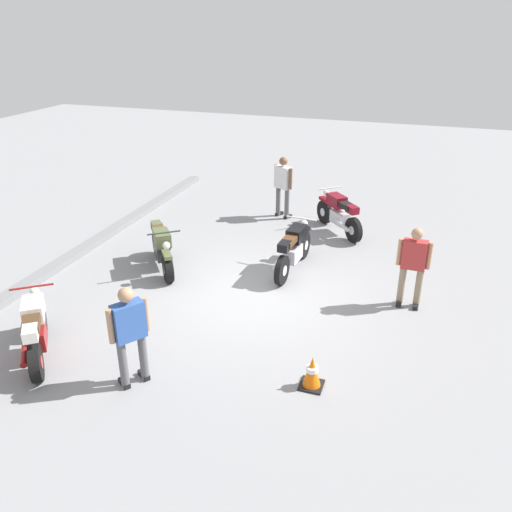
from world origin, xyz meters
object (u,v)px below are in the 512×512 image
at_px(person_in_blue_shirt, 130,331).
at_px(motorcycle_maroon_cruiser, 339,214).
at_px(traffic_cone, 312,372).
at_px(motorcycle_black_cruiser, 293,249).
at_px(person_in_white_shirt, 283,183).
at_px(motorcycle_olive_vintage, 162,248).
at_px(motorcycle_cream_vintage, 36,331).
at_px(person_in_red_shirt, 413,263).

bearing_deg(person_in_blue_shirt, motorcycle_maroon_cruiser, -69.89).
xyz_separation_m(motorcycle_maroon_cruiser, traffic_cone, (-6.36, -0.78, -0.26)).
xyz_separation_m(motorcycle_black_cruiser, person_in_white_shirt, (3.19, 1.17, 0.47)).
distance_m(motorcycle_maroon_cruiser, person_in_white_shirt, 1.87).
bearing_deg(person_in_white_shirt, person_in_blue_shirt, -152.61).
bearing_deg(traffic_cone, motorcycle_olive_vintage, 54.33).
height_order(motorcycle_cream_vintage, traffic_cone, motorcycle_cream_vintage).
relative_size(motorcycle_black_cruiser, person_in_red_shirt, 1.29).
relative_size(motorcycle_cream_vintage, person_in_red_shirt, 1.02).
relative_size(person_in_red_shirt, person_in_blue_shirt, 0.97).
xyz_separation_m(motorcycle_olive_vintage, motorcycle_black_cruiser, (0.83, -2.80, 0.03)).
bearing_deg(person_in_blue_shirt, motorcycle_cream_vintage, 30.57).
bearing_deg(motorcycle_cream_vintage, person_in_white_shirt, -51.75).
xyz_separation_m(motorcycle_olive_vintage, person_in_red_shirt, (0.08, -5.35, 0.43)).
bearing_deg(motorcycle_maroon_cruiser, traffic_cone, 145.27).
height_order(motorcycle_olive_vintage, person_in_blue_shirt, person_in_blue_shirt).
distance_m(person_in_red_shirt, person_in_white_shirt, 5.42).
bearing_deg(person_in_white_shirt, motorcycle_black_cruiser, -131.68).
relative_size(motorcycle_olive_vintage, person_in_red_shirt, 1.01).
height_order(person_in_white_shirt, traffic_cone, person_in_white_shirt).
bearing_deg(traffic_cone, person_in_blue_shirt, 107.33).
bearing_deg(person_in_blue_shirt, person_in_white_shirt, -56.50).
height_order(person_in_red_shirt, traffic_cone, person_in_red_shirt).
distance_m(motorcycle_olive_vintage, person_in_blue_shirt, 4.10).
height_order(motorcycle_olive_vintage, person_in_white_shirt, person_in_white_shirt).
height_order(person_in_blue_shirt, traffic_cone, person_in_blue_shirt).
bearing_deg(person_in_white_shirt, motorcycle_maroon_cruiser, -81.69).
bearing_deg(person_in_red_shirt, motorcycle_olive_vintage, -88.11).
bearing_deg(traffic_cone, motorcycle_black_cruiser, 19.22).
bearing_deg(motorcycle_olive_vintage, motorcycle_cream_vintage, -43.68).
distance_m(motorcycle_cream_vintage, person_in_red_shirt, 6.84).
relative_size(motorcycle_maroon_cruiser, person_in_red_shirt, 1.01).
xyz_separation_m(motorcycle_cream_vintage, motorcycle_maroon_cruiser, (7.05, -3.71, 0.03)).
bearing_deg(person_in_white_shirt, motorcycle_cream_vintage, -166.47).
bearing_deg(motorcycle_black_cruiser, traffic_cone, -156.31).
distance_m(motorcycle_cream_vintage, traffic_cone, 4.56).
height_order(motorcycle_black_cruiser, traffic_cone, motorcycle_black_cruiser).
distance_m(motorcycle_black_cruiser, person_in_red_shirt, 2.69).
bearing_deg(person_in_red_shirt, motorcycle_cream_vintage, -55.88).
relative_size(motorcycle_maroon_cruiser, person_in_white_shirt, 0.95).
relative_size(motorcycle_olive_vintage, traffic_cone, 3.09).
relative_size(motorcycle_cream_vintage, traffic_cone, 3.12).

